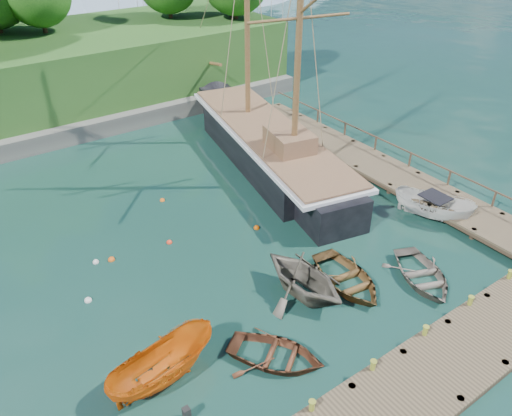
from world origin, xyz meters
The scene contains 21 objects.
ground centered at (0.00, 0.00, 0.00)m, with size 160.00×160.00×0.00m, color #113325.
dock_near centered at (2.00, -6.50, 0.43)m, with size 20.00×3.20×1.10m.
dock_east centered at (11.50, 7.00, 0.43)m, with size 3.20×24.00×1.10m.
bollard_1 centered at (-1.00, -5.10, 0.00)m, with size 0.26×0.26×0.45m, color olive.
bollard_2 centered at (2.00, -5.10, 0.00)m, with size 0.26×0.26×0.45m, color olive.
bollard_3 centered at (5.00, -5.10, 0.00)m, with size 0.26×0.26×0.45m, color olive.
bollard_4 centered at (8.00, -5.10, 0.00)m, with size 0.26×0.26×0.45m, color olive.
rowboat_0 centered at (-3.39, -2.27, 0.00)m, with size 2.78×3.90×0.81m, color #572F1B.
rowboat_1 centered at (-0.07, 0.08, 0.00)m, with size 3.87×4.48×2.36m, color #676255.
rowboat_2 centered at (2.09, -0.57, 0.00)m, with size 3.09×4.33×0.90m, color brown.
rowboat_3 centered at (5.23, -2.44, 0.00)m, with size 2.92×4.09×0.85m, color slate.
motorboat_orange centered at (-7.43, -0.56, 0.00)m, with size 1.72×4.58×1.77m, color #D7620D.
cabin_boat_white centered at (10.00, 0.75, 0.00)m, with size 1.68×4.48×1.73m, color silver.
schooner centered at (6.50, 11.57, 1.03)m, with size 8.26×25.49×18.53m.
mooring_buoy_0 centered at (-8.31, 5.37, 0.00)m, with size 0.34×0.34×0.34m, color silver.
mooring_buoy_1 centered at (-3.26, 7.23, 0.00)m, with size 0.31×0.31×0.31m, color red.
mooring_buoy_2 centered at (1.29, 5.65, 0.00)m, with size 0.34×0.34×0.34m, color #D85606.
mooring_buoy_3 centered at (3.83, 5.78, 0.00)m, with size 0.33×0.33×0.33m, color white.
mooring_buoy_4 centered at (-6.32, 7.60, 0.00)m, with size 0.35×0.35×0.35m, color #D15513.
mooring_buoy_5 centered at (-1.66, 11.31, 0.00)m, with size 0.30×0.30×0.30m, color orange.
mooring_buoy_6 centered at (-7.04, 7.86, 0.00)m, with size 0.31×0.31×0.31m, color silver.
Camera 1 is at (-11.81, -12.80, 15.76)m, focal length 35.00 mm.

